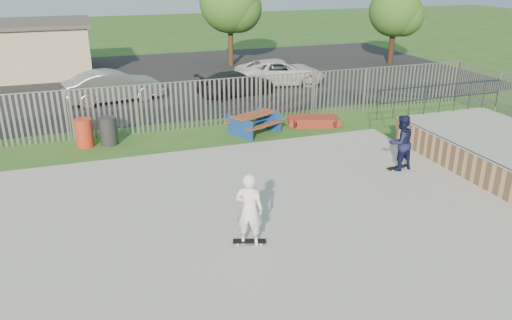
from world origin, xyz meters
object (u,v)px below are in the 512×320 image
object	(u,v)px
tree_right	(395,11)
trash_bin_grey	(109,131)
picnic_table	(254,123)
tree_mid	(230,2)
funbox	(314,121)
skater_white	(249,210)
car_white	(280,72)
trash_bin_red	(84,133)
skater_navy	(401,143)
car_dark	(237,83)
car_silver	(113,86)

from	to	relation	value
tree_right	trash_bin_grey	bearing A→B (deg)	-151.24
picnic_table	tree_mid	distance (m)	14.94
funbox	skater_white	bearing A→B (deg)	-106.69
skater_white	trash_bin_grey	bearing A→B (deg)	-44.05
tree_mid	tree_right	size ratio (longest dim) A/B	1.16
car_white	tree_mid	bearing A→B (deg)	18.20
trash_bin_red	skater_navy	size ratio (longest dim) A/B	0.58
trash_bin_red	car_dark	distance (m)	9.57
car_silver	skater_white	bearing A→B (deg)	177.32
tree_right	car_white	bearing A→B (deg)	-160.41
skater_navy	skater_white	world-z (taller)	same
skater_navy	skater_white	distance (m)	6.75
car_white	skater_white	xyz separation A→B (m)	(-7.16, -16.15, 0.35)
trash_bin_grey	skater_white	distance (m)	9.32
funbox	trash_bin_grey	bearing A→B (deg)	-165.34
picnic_table	skater_navy	xyz separation A→B (m)	(3.10, -5.56, 0.66)
picnic_table	skater_white	distance (m)	8.98
car_silver	skater_white	world-z (taller)	skater_white
car_silver	car_dark	distance (m)	6.23
trash_bin_grey	skater_white	world-z (taller)	skater_white
skater_navy	skater_white	size ratio (longest dim) A/B	1.00
trash_bin_red	car_white	world-z (taller)	car_white
funbox	skater_navy	size ratio (longest dim) A/B	1.11
car_silver	skater_navy	distance (m)	14.90
funbox	skater_white	xyz separation A→B (m)	(-5.72, -8.55, 0.88)
car_white	skater_navy	bearing A→B (deg)	-175.29
car_dark	tree_mid	size ratio (longest dim) A/B	0.69
trash_bin_red	trash_bin_grey	world-z (taller)	trash_bin_grey
funbox	tree_mid	distance (m)	14.56
trash_bin_grey	car_silver	distance (m)	6.48
picnic_table	skater_white	xyz separation A→B (m)	(-3.00, -8.44, 0.66)
tree_mid	skater_navy	world-z (taller)	tree_mid
car_dark	tree_mid	distance (m)	8.89
car_silver	tree_mid	world-z (taller)	tree_mid
tree_mid	car_dark	bearing A→B (deg)	-104.24
car_white	skater_white	world-z (taller)	skater_white
car_silver	skater_white	distance (m)	15.49
trash_bin_red	skater_white	size ratio (longest dim) A/B	0.58
trash_bin_grey	tree_mid	world-z (taller)	tree_mid
car_silver	car_white	bearing A→B (deg)	-95.31
car_silver	skater_white	xyz separation A→B (m)	(2.05, -15.35, 0.27)
car_dark	tree_right	size ratio (longest dim) A/B	0.80
tree_right	trash_bin_red	bearing A→B (deg)	-152.42
picnic_table	skater_white	bearing A→B (deg)	-134.30
funbox	car_silver	xyz separation A→B (m)	(-7.77, 6.80, 0.61)
picnic_table	funbox	xyz separation A→B (m)	(2.72, 0.12, -0.22)
funbox	car_white	distance (m)	7.75
tree_right	skater_navy	size ratio (longest dim) A/B	2.85
skater_navy	picnic_table	bearing A→B (deg)	-68.06
car_silver	car_dark	xyz separation A→B (m)	(6.18, -0.72, -0.17)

